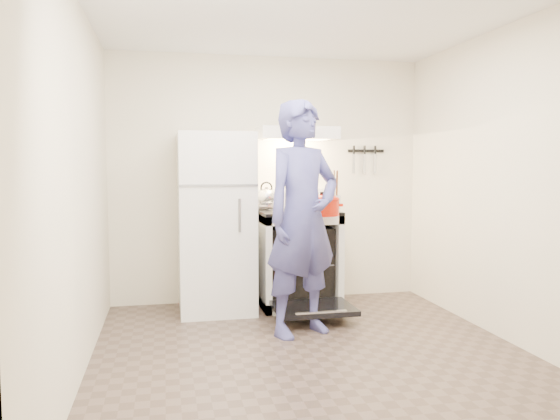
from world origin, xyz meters
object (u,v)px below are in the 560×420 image
at_px(refrigerator, 216,223).
at_px(dutch_oven, 322,207).
at_px(tea_kettle, 266,196).
at_px(person, 302,218).
at_px(stove_body, 298,260).

height_order(refrigerator, dutch_oven, refrigerator).
xyz_separation_m(tea_kettle, person, (0.10, -1.09, -0.13)).
bearing_deg(dutch_oven, stove_body, 101.18).
relative_size(refrigerator, person, 0.88).
xyz_separation_m(stove_body, person, (-0.18, -0.90, 0.50)).
xyz_separation_m(person, dutch_oven, (0.28, 0.40, 0.05)).
xyz_separation_m(refrigerator, tea_kettle, (0.53, 0.22, 0.24)).
xyz_separation_m(refrigerator, person, (0.63, -0.87, 0.11)).
bearing_deg(tea_kettle, dutch_oven, -61.62).
distance_m(refrigerator, tea_kettle, 0.62).
distance_m(person, dutch_oven, 0.49).
bearing_deg(refrigerator, tea_kettle, 22.71).
relative_size(tea_kettle, person, 0.15).
bearing_deg(tea_kettle, stove_body, -35.42).
distance_m(tea_kettle, dutch_oven, 0.80).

